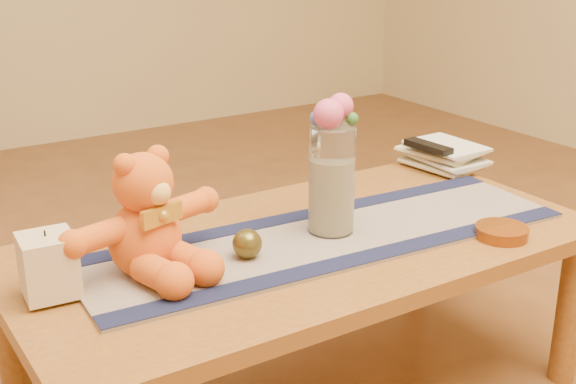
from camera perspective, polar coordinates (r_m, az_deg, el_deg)
coffee_table_top at (r=1.84m, az=1.32°, el=-4.12°), size 1.40×0.70×0.04m
table_leg_fr at (r=2.16m, az=20.22°, el=-8.26°), size 0.07×0.07×0.41m
table_leg_bl at (r=1.96m, az=-19.82°, el=-11.10°), size 0.07×0.07×0.41m
table_leg_br at (r=2.50m, az=9.79°, el=-3.32°), size 0.07×0.07×0.41m
persian_runner at (r=1.83m, az=2.96°, el=-3.39°), size 1.22×0.42×0.01m
runner_border_near at (r=1.72m, az=5.54°, el=-4.88°), size 1.20×0.13×0.00m
runner_border_far at (r=1.94m, az=0.69°, el=-1.80°), size 1.20×0.13×0.00m
teddy_bear at (r=1.64m, az=-10.69°, el=-1.61°), size 0.44×0.39×0.25m
pillar_candle at (r=1.60m, az=-17.39°, el=-5.23°), size 0.11×0.11×0.13m
candle_wick at (r=1.58m, az=-17.64°, el=-2.94°), size 0.00×0.00×0.01m
glass_vase at (r=1.81m, az=3.27°, el=0.90°), size 0.11×0.11×0.26m
potpourri_fill at (r=1.83m, az=3.25°, el=-0.25°), size 0.09×0.09×0.18m
rose_left at (r=1.75m, az=3.03°, el=5.82°), size 0.07×0.07×0.07m
rose_right at (r=1.78m, az=3.94°, el=6.41°), size 0.06×0.06×0.06m
blue_flower_back at (r=1.80m, az=2.97°, el=6.02°), size 0.04×0.04×0.04m
blue_flower_side at (r=1.77m, az=2.19°, el=5.51°), size 0.04×0.04×0.04m
leaf_sprig at (r=1.78m, az=4.79°, el=5.46°), size 0.03×0.03×0.03m
bronze_ball at (r=1.70m, az=-3.05°, el=-3.86°), size 0.08×0.08×0.07m
book_bottom at (r=2.34m, az=10.10°, el=1.66°), size 0.19×0.24×0.02m
book_lower at (r=2.33m, az=10.29°, el=2.10°), size 0.17×0.23×0.02m
book_upper at (r=2.32m, az=10.00°, el=2.54°), size 0.20×0.25×0.02m
book_top at (r=2.32m, az=10.29°, el=3.01°), size 0.17×0.23×0.02m
tv_remote at (r=2.31m, az=10.39°, el=3.36°), size 0.06×0.16×0.02m
amber_dish at (r=1.90m, az=15.60°, el=-2.89°), size 0.15×0.15×0.03m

